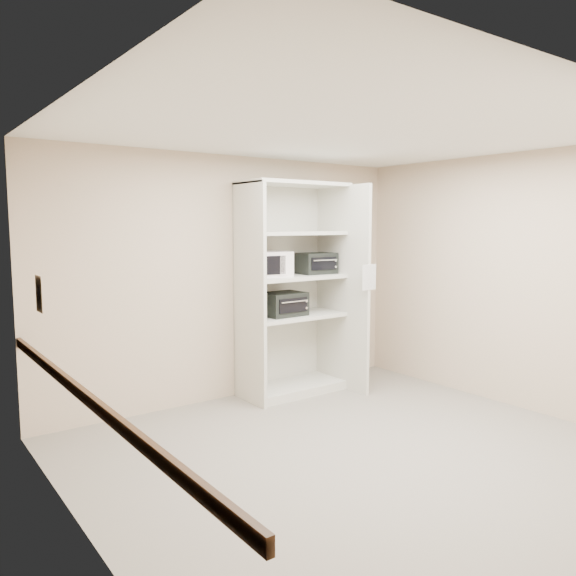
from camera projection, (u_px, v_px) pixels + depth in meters
floor at (353, 452)px, 4.83m from camera, size 4.50×4.00×0.01m
ceiling at (358, 131)px, 4.52m from camera, size 4.50×4.00×0.01m
wall_back at (233, 278)px, 6.28m from camera, size 4.50×0.02×2.70m
wall_left at (79, 325)px, 3.35m from camera, size 0.02×4.00×2.70m
wall_right at (510, 281)px, 6.00m from camera, size 0.02×4.00×2.70m
shelving_unit at (296, 296)px, 6.45m from camera, size 1.24×0.92×2.42m
microwave at (268, 264)px, 6.22m from camera, size 0.49×0.38×0.28m
toaster_oven_upper at (316, 263)px, 6.61m from camera, size 0.44×0.34×0.25m
toaster_oven_lower at (283, 304)px, 6.35m from camera, size 0.49×0.38×0.26m
paper_sign at (369, 277)px, 6.24m from camera, size 0.22×0.03×0.28m
chair_rail at (86, 397)px, 3.42m from camera, size 0.04×3.98×0.08m
wall_poster at (39, 294)px, 4.19m from camera, size 0.01×0.20×0.28m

